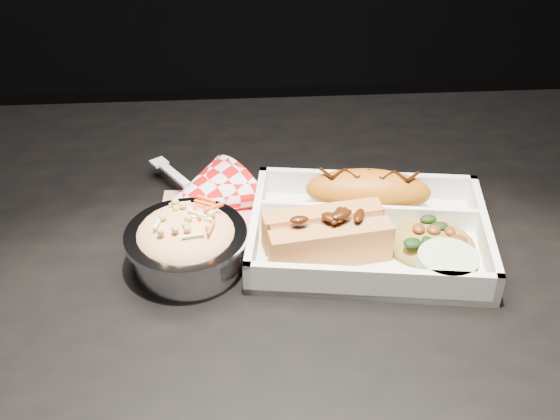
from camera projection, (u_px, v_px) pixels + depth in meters
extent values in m
cube|color=black|center=(302.00, 282.00, 0.73)|extent=(1.20, 0.80, 0.03)
cube|color=silver|center=(368.00, 242.00, 0.76)|extent=(0.27, 0.21, 0.01)
cube|color=silver|center=(367.00, 187.00, 0.82)|extent=(0.25, 0.04, 0.04)
cube|color=silver|center=(371.00, 284.00, 0.68)|extent=(0.25, 0.04, 0.04)
cube|color=silver|center=(256.00, 226.00, 0.76)|extent=(0.03, 0.18, 0.04)
cube|color=silver|center=(483.00, 236.00, 0.74)|extent=(0.03, 0.18, 0.04)
cube|color=silver|center=(368.00, 219.00, 0.77)|extent=(0.23, 0.04, 0.03)
ellipsoid|color=#B86312|center=(368.00, 191.00, 0.79)|extent=(0.15, 0.08, 0.05)
cube|color=#C58143|center=(331.00, 246.00, 0.71)|extent=(0.13, 0.04, 0.04)
cube|color=#C58143|center=(322.00, 226.00, 0.74)|extent=(0.13, 0.04, 0.04)
cylinder|color=brown|center=(327.00, 229.00, 0.72)|extent=(0.12, 0.04, 0.03)
ellipsoid|color=olive|center=(431.00, 236.00, 0.74)|extent=(0.11, 0.09, 0.03)
cylinder|color=#B5D19E|center=(447.00, 268.00, 0.69)|extent=(0.06, 0.06, 0.03)
cylinder|color=silver|center=(187.00, 251.00, 0.72)|extent=(0.11, 0.11, 0.04)
cylinder|color=silver|center=(186.00, 235.00, 0.71)|extent=(0.12, 0.12, 0.01)
ellipsoid|color=beige|center=(186.00, 235.00, 0.71)|extent=(0.10, 0.10, 0.04)
cube|color=red|center=(209.00, 213.00, 0.81)|extent=(0.11, 0.09, 0.00)
cone|color=red|center=(199.00, 197.00, 0.80)|extent=(0.15, 0.14, 0.10)
cube|color=white|center=(174.00, 174.00, 0.84)|extent=(0.04, 0.06, 0.00)
cube|color=white|center=(159.00, 162.00, 0.86)|extent=(0.03, 0.03, 0.00)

